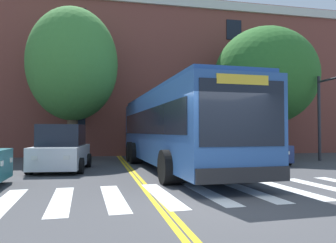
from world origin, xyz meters
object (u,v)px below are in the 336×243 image
car_silver_behind_bus (144,142)px  car_navy_far_lane (261,148)px  city_bus (174,128)px  street_tree_curbside_large (266,76)px  car_white_near_lane (62,149)px  street_tree_curbside_small (73,64)px

car_silver_behind_bus → car_navy_far_lane: bearing=-62.1°
city_bus → street_tree_curbside_large: (6.92, 4.86, 3.24)m
car_white_near_lane → car_navy_far_lane: car_white_near_lane is taller
car_navy_far_lane → car_silver_behind_bus: size_ratio=0.99×
city_bus → car_silver_behind_bus: 10.44m
city_bus → street_tree_curbside_small: size_ratio=1.48×
street_tree_curbside_small → city_bus: bearing=-48.2°
car_white_near_lane → street_tree_curbside_large: (11.47, 4.37, 4.11)m
car_white_near_lane → street_tree_curbside_large: street_tree_curbside_large is taller
car_white_near_lane → car_silver_behind_bus: (4.73, 9.91, -0.07)m
car_white_near_lane → car_navy_far_lane: (9.38, 1.15, -0.08)m
city_bus → car_navy_far_lane: 5.18m
car_silver_behind_bus → street_tree_curbside_small: (-4.66, -5.39, 4.45)m
street_tree_curbside_large → street_tree_curbside_small: bearing=179.2°
car_navy_far_lane → street_tree_curbside_small: (-9.31, 3.37, 4.45)m
street_tree_curbside_small → car_navy_far_lane: bearing=-19.9°
city_bus → car_navy_far_lane: (4.82, 1.64, -0.95)m
city_bus → car_silver_behind_bus: size_ratio=3.07×
car_navy_far_lane → car_silver_behind_bus: car_silver_behind_bus is taller
car_navy_far_lane → street_tree_curbside_small: 10.86m
city_bus → car_white_near_lane: city_bus is taller
street_tree_curbside_large → city_bus: bearing=-144.9°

